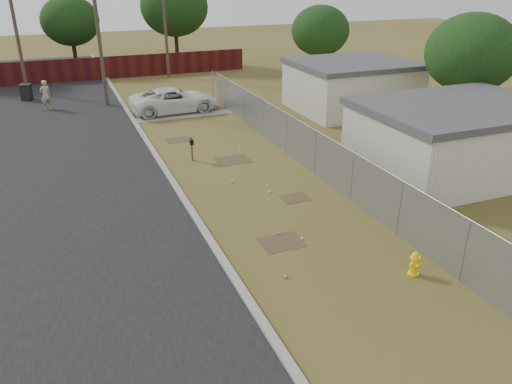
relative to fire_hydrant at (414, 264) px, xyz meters
name	(u,v)px	position (x,y,z in m)	size (l,w,h in m)	color
ground	(250,184)	(-2.06, 8.22, -0.37)	(120.00, 120.00, 0.00)	brown
street	(71,146)	(-8.82, 16.27, -0.36)	(15.10, 60.00, 0.12)	black
chainlink_fence	(305,150)	(1.06, 9.25, 0.42)	(0.10, 27.06, 2.02)	gray
privacy_fence	(67,71)	(-8.06, 33.22, 0.53)	(30.00, 0.12, 1.80)	#43140E
utility_poles	(96,25)	(-5.73, 28.89, 4.32)	(12.60, 8.24, 9.00)	#4E4034
houses	(398,109)	(7.64, 11.35, 1.19)	(9.30, 17.24, 3.10)	silver
horizon_trees	(152,20)	(-1.22, 31.78, 4.26)	(33.32, 31.94, 7.78)	#301F15
fire_hydrant	(414,264)	(0.00, 0.00, 0.00)	(0.37, 0.38, 0.80)	yellow
mailbox	(192,143)	(-3.56, 11.88, 0.48)	(0.22, 0.47, 1.09)	brown
pickup_truck	(174,100)	(-2.25, 20.88, 0.40)	(2.55, 5.54, 1.54)	white
pedestrian	(46,95)	(-9.77, 24.60, 0.57)	(0.69, 0.45, 1.89)	tan
trash_bin	(26,92)	(-11.03, 27.78, 0.20)	(0.88, 0.95, 1.11)	black
scattered_litter	(264,204)	(-2.28, 6.11, -0.33)	(2.91, 11.61, 0.07)	silver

